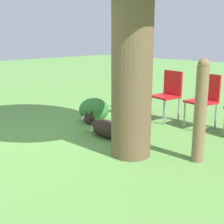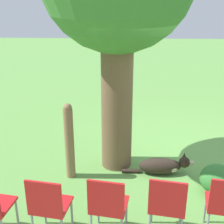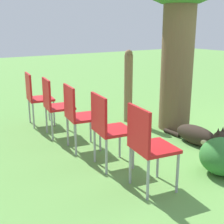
{
  "view_description": "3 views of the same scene",
  "coord_description": "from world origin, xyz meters",
  "px_view_note": "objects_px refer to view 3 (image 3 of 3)",
  "views": [
    {
      "loc": [
        2.7,
        3.5,
        1.59
      ],
      "look_at": [
        -0.67,
        0.19,
        0.41
      ],
      "focal_mm": 50.0,
      "sensor_mm": 36.0,
      "label": 1
    },
    {
      "loc": [
        -5.25,
        0.78,
        2.97
      ],
      "look_at": [
        -0.25,
        0.98,
        0.98
      ],
      "focal_mm": 50.0,
      "sensor_mm": 36.0,
      "label": 2
    },
    {
      "loc": [
        -4.1,
        -2.8,
        1.72
      ],
      "look_at": [
        -1.65,
        0.84,
        0.5
      ],
      "focal_mm": 50.0,
      "sensor_mm": 36.0,
      "label": 3
    }
  ],
  "objects_px": {
    "fence_post": "(128,86)",
    "red_chair_1": "(107,125)",
    "red_chair_0": "(147,142)",
    "red_chair_3": "(54,103)",
    "red_chair_4": "(36,95)",
    "red_chair_2": "(77,113)",
    "dog": "(199,136)"
  },
  "relations": [
    {
      "from": "fence_post",
      "to": "red_chair_1",
      "type": "relative_size",
      "value": 1.41
    },
    {
      "from": "fence_post",
      "to": "red_chair_0",
      "type": "height_order",
      "value": "fence_post"
    },
    {
      "from": "red_chair_3",
      "to": "red_chair_4",
      "type": "distance_m",
      "value": 0.72
    },
    {
      "from": "red_chair_2",
      "to": "red_chair_3",
      "type": "height_order",
      "value": "same"
    },
    {
      "from": "dog",
      "to": "red_chair_2",
      "type": "xyz_separation_m",
      "value": [
        -1.56,
        0.87,
        0.4
      ]
    },
    {
      "from": "red_chair_4",
      "to": "dog",
      "type": "bearing_deg",
      "value": -45.29
    },
    {
      "from": "red_chair_0",
      "to": "red_chair_3",
      "type": "xyz_separation_m",
      "value": [
        -0.1,
        2.15,
        0.0
      ]
    },
    {
      "from": "dog",
      "to": "fence_post",
      "type": "distance_m",
      "value": 1.66
    },
    {
      "from": "red_chair_1",
      "to": "red_chair_4",
      "type": "height_order",
      "value": "same"
    },
    {
      "from": "fence_post",
      "to": "red_chair_2",
      "type": "distance_m",
      "value": 1.58
    },
    {
      "from": "fence_post",
      "to": "red_chair_0",
      "type": "relative_size",
      "value": 1.41
    },
    {
      "from": "red_chair_2",
      "to": "red_chair_1",
      "type": "bearing_deg",
      "value": -77.79
    },
    {
      "from": "red_chair_3",
      "to": "red_chair_1",
      "type": "bearing_deg",
      "value": -77.79
    },
    {
      "from": "red_chair_4",
      "to": "red_chair_0",
      "type": "bearing_deg",
      "value": -77.79
    },
    {
      "from": "red_chair_2",
      "to": "red_chair_3",
      "type": "bearing_deg",
      "value": 102.21
    },
    {
      "from": "red_chair_2",
      "to": "red_chair_0",
      "type": "bearing_deg",
      "value": -77.79
    },
    {
      "from": "fence_post",
      "to": "red_chair_1",
      "type": "bearing_deg",
      "value": -134.25
    },
    {
      "from": "dog",
      "to": "red_chair_3",
      "type": "relative_size",
      "value": 1.3
    },
    {
      "from": "fence_post",
      "to": "red_chair_3",
      "type": "height_order",
      "value": "fence_post"
    },
    {
      "from": "red_chair_4",
      "to": "red_chair_1",
      "type": "bearing_deg",
      "value": -77.79
    },
    {
      "from": "dog",
      "to": "red_chair_0",
      "type": "distance_m",
      "value": 1.64
    },
    {
      "from": "dog",
      "to": "red_chair_3",
      "type": "bearing_deg",
      "value": -135.81
    },
    {
      "from": "fence_post",
      "to": "red_chair_0",
      "type": "distance_m",
      "value": 2.52
    },
    {
      "from": "dog",
      "to": "fence_post",
      "type": "height_order",
      "value": "fence_post"
    },
    {
      "from": "red_chair_0",
      "to": "red_chair_2",
      "type": "relative_size",
      "value": 1.0
    },
    {
      "from": "red_chair_1",
      "to": "red_chair_3",
      "type": "distance_m",
      "value": 1.43
    },
    {
      "from": "fence_post",
      "to": "red_chair_2",
      "type": "xyz_separation_m",
      "value": [
        -1.41,
        -0.7,
        -0.12
      ]
    },
    {
      "from": "dog",
      "to": "red_chair_4",
      "type": "relative_size",
      "value": 1.3
    },
    {
      "from": "red_chair_3",
      "to": "red_chair_0",
      "type": "bearing_deg",
      "value": -77.79
    },
    {
      "from": "red_chair_2",
      "to": "red_chair_4",
      "type": "relative_size",
      "value": 1.0
    },
    {
      "from": "dog",
      "to": "red_chair_2",
      "type": "height_order",
      "value": "red_chair_2"
    },
    {
      "from": "red_chair_3",
      "to": "red_chair_2",
      "type": "bearing_deg",
      "value": -77.79
    }
  ]
}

